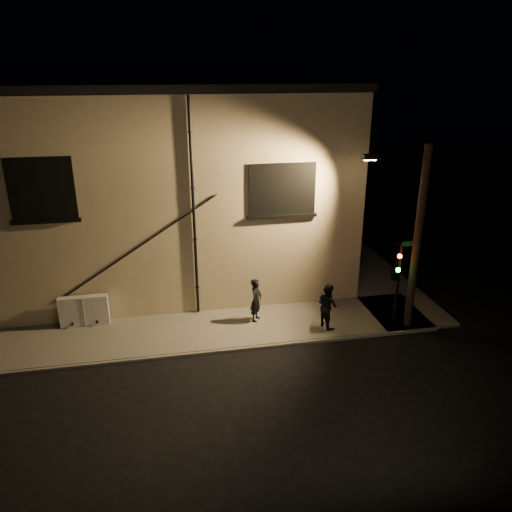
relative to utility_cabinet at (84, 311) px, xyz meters
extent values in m
plane|color=black|center=(6.12, -2.70, -0.72)|extent=(90.00, 90.00, 0.00)
cube|color=#636059|center=(3.12, -1.20, -0.66)|extent=(20.00, 3.00, 0.12)
cube|color=#636059|center=(12.62, 5.30, -0.66)|extent=(3.00, 16.00, 0.12)
cube|color=#C2AE8B|center=(3.12, 6.30, 3.53)|extent=(16.00, 12.00, 8.50)
cube|color=black|center=(3.12, 6.30, 7.93)|extent=(16.20, 12.20, 0.30)
cube|color=black|center=(-0.88, 0.28, 4.68)|extent=(2.20, 0.10, 2.20)
cube|color=black|center=(-0.88, 0.29, 4.68)|extent=(1.98, 0.05, 1.98)
cube|color=black|center=(7.72, 0.28, 4.28)|extent=(2.60, 0.10, 2.00)
cube|color=#A5B28C|center=(7.72, 0.29, 4.28)|extent=(2.38, 0.05, 1.78)
cylinder|color=black|center=(4.32, 0.22, 3.59)|extent=(0.11, 0.11, 8.30)
cylinder|color=black|center=(2.12, 0.25, 2.28)|extent=(5.96, 0.04, 3.75)
cylinder|color=black|center=(2.24, 0.25, 2.34)|extent=(5.96, 0.04, 3.75)
cube|color=silver|center=(0.00, 0.00, 0.00)|extent=(1.81, 0.30, 1.19)
imported|color=black|center=(6.48, -0.87, 0.27)|extent=(0.68, 0.75, 1.72)
imported|color=black|center=(9.01, -1.87, 0.28)|extent=(0.90, 1.02, 1.75)
cylinder|color=black|center=(11.61, -2.17, 1.00)|extent=(0.12, 0.12, 3.19)
imported|color=black|center=(11.39, -2.29, 1.68)|extent=(0.56, 1.95, 0.77)
sphere|color=#FF140C|center=(11.41, -2.47, 2.31)|extent=(0.17, 0.17, 0.17)
sphere|color=#14FF3F|center=(11.41, -2.47, 1.78)|extent=(0.17, 0.17, 0.17)
cube|color=#0C4C1E|center=(11.96, -2.17, 2.65)|extent=(0.70, 0.03, 0.18)
cylinder|color=black|center=(12.10, -2.32, 2.77)|extent=(0.29, 0.29, 6.97)
cylinder|color=black|center=(11.30, -1.77, 5.77)|extent=(1.77, 0.97, 0.10)
cube|color=black|center=(10.50, -1.22, 5.68)|extent=(0.55, 0.28, 0.18)
cube|color=#FFC672|center=(10.50, -1.22, 5.58)|extent=(0.42, 0.20, 0.04)
camera|label=1|loc=(3.16, -17.81, 8.72)|focal=35.00mm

